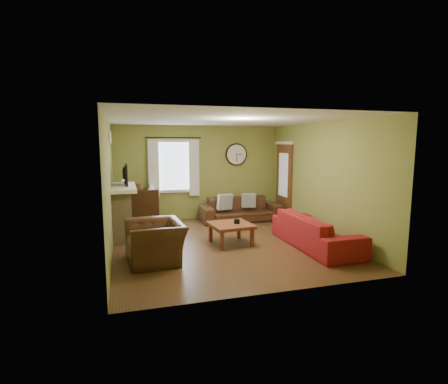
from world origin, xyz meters
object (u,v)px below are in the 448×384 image
object	(u,v)px
sofa_brown	(240,209)
coffee_table	(231,234)
armchair	(156,242)
sofa_red	(315,231)
bookshelf	(144,207)

from	to	relation	value
sofa_brown	coffee_table	size ratio (longest dim) A/B	2.61
coffee_table	sofa_brown	bearing A→B (deg)	66.11
armchair	sofa_red	bearing A→B (deg)	84.39
bookshelf	sofa_brown	size ratio (longest dim) A/B	0.41
sofa_brown	armchair	bearing A→B (deg)	-133.16
sofa_brown	armchair	world-z (taller)	armchair
sofa_red	coffee_table	distance (m)	1.75
coffee_table	sofa_red	bearing A→B (deg)	-22.86
sofa_brown	armchair	size ratio (longest dim) A/B	1.95
bookshelf	coffee_table	xyz separation A→B (m)	(1.64, -2.51, -0.23)
bookshelf	coffee_table	bearing A→B (deg)	-56.89
coffee_table	bookshelf	bearing A→B (deg)	123.11
bookshelf	sofa_red	bearing A→B (deg)	-44.46
sofa_brown	sofa_red	xyz separation A→B (m)	(0.69, -2.77, 0.02)
bookshelf	sofa_red	size ratio (longest dim) A/B	0.39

